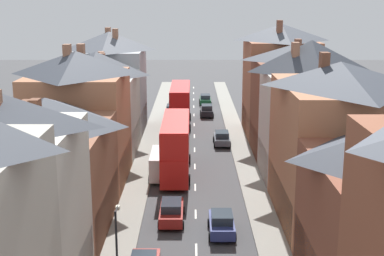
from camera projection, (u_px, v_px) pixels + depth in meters
The scene contains 16 objects.
pavement_left at pixel (147, 160), 54.80m from camera, with size 2.20×104.00×0.14m, color gray.
pavement_right at pixel (247, 160), 54.75m from camera, with size 2.20×104.00×0.14m, color gray.
centre_line_dashes at pixel (197, 166), 52.85m from camera, with size 0.14×97.80×0.01m.
terrace_row_left at pixel (47, 154), 35.83m from camera, with size 8.00×67.05×13.71m.
terrace_row_right at pixel (343, 147), 37.42m from camera, with size 8.00×64.74×13.81m.
double_decker_bus_lead at pixel (182, 105), 68.97m from camera, with size 2.74×10.80×5.30m.
double_decker_bus_mid_street at pixel (178, 146), 49.84m from camera, with size 2.74×10.80×5.30m.
car_near_blue at pixel (224, 223), 37.48m from camera, with size 1.90×3.85×1.66m.
car_near_silver at pixel (174, 110), 75.44m from camera, with size 1.90×4.47×1.60m.
car_parked_right_a at pixel (181, 138), 60.27m from camera, with size 1.90×3.83×1.63m.
car_mid_black at pixel (209, 110), 75.20m from camera, with size 1.90×4.07×1.65m.
car_parked_left_b at pixel (174, 211), 39.59m from camera, with size 1.90×4.27×1.68m.
car_far_grey at pixel (208, 99), 83.60m from camera, with size 1.90×4.27×1.60m.
car_parked_right_b at pixel (224, 138), 60.48m from camera, with size 1.90×4.08×1.58m.
delivery_van at pixel (164, 163), 49.37m from camera, with size 2.20×5.20×2.41m.
street_lamp at pixel (119, 250), 28.29m from camera, with size 0.20×1.12×5.50m.
Camera 1 is at (-0.28, -14.45, 16.20)m, focal length 50.00 mm.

